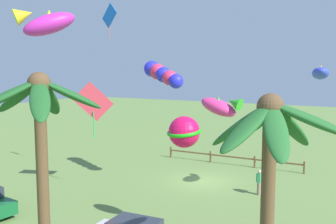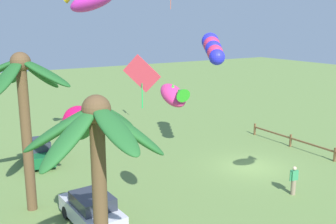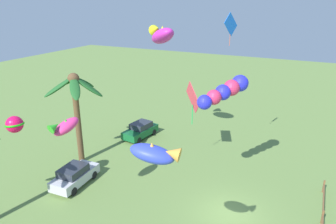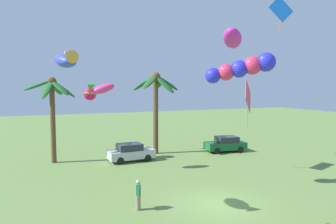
% 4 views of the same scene
% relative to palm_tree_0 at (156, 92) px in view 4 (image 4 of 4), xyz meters
% --- Properties ---
extents(ground_plane, '(120.00, 120.00, 0.00)m').
position_rel_palm_tree_0_xyz_m(ground_plane, '(-1.43, -13.33, -5.89)').
color(ground_plane, olive).
extents(palm_tree_0, '(4.45, 4.58, 7.74)m').
position_rel_palm_tree_0_xyz_m(palm_tree_0, '(0.00, 0.00, 0.00)').
color(palm_tree_0, brown).
rests_on(palm_tree_0, ground).
extents(palm_tree_1, '(4.15, 3.84, 7.17)m').
position_rel_palm_tree_0_xyz_m(palm_tree_1, '(-9.20, -0.04, -0.38)').
color(palm_tree_1, brown).
rests_on(palm_tree_1, ground).
extents(parked_car_0, '(4.10, 2.23, 1.51)m').
position_rel_palm_tree_0_xyz_m(parked_car_0, '(6.53, -1.96, -5.14)').
color(parked_car_0, '#145B2D').
rests_on(parked_car_0, ground).
extents(parked_car_1, '(3.98, 1.89, 1.51)m').
position_rel_palm_tree_0_xyz_m(parked_car_1, '(-3.09, -1.98, -5.14)').
color(parked_car_1, '#BCBCC1').
rests_on(parked_car_1, ground).
extents(spectator_0, '(0.29, 0.54, 1.59)m').
position_rel_palm_tree_0_xyz_m(spectator_0, '(-5.67, -12.34, -5.08)').
color(spectator_0, gray).
rests_on(spectator_0, ground).
extents(kite_ball_0, '(1.60, 1.60, 1.07)m').
position_rel_palm_tree_0_xyz_m(kite_ball_0, '(-6.21, -0.53, -0.15)').
color(kite_ball_0, '#E70F52').
extents(kite_fish_1, '(3.18, 3.53, 2.05)m').
position_rel_palm_tree_0_xyz_m(kite_fish_1, '(4.82, -5.30, 4.54)').
color(kite_fish_1, '#D129AF').
extents(kite_diamond_2, '(1.63, 0.55, 2.37)m').
position_rel_palm_tree_0_xyz_m(kite_diamond_2, '(4.63, -11.01, 5.51)').
color(kite_diamond_2, blue).
extents(kite_diamond_3, '(1.87, 1.90, 3.63)m').
position_rel_palm_tree_0_xyz_m(kite_diamond_3, '(4.10, -8.44, -0.20)').
color(kite_diamond_3, '#E73D51').
extents(kite_fish_4, '(1.22, 2.17, 0.94)m').
position_rel_palm_tree_0_xyz_m(kite_fish_4, '(-9.00, -12.08, 1.72)').
color(kite_fish_4, blue).
extents(kite_fish_5, '(2.12, 1.17, 1.12)m').
position_rel_palm_tree_0_xyz_m(kite_fish_5, '(-5.99, -4.54, 0.36)').
color(kite_fish_5, '#EE3482').
extents(kite_tube_6, '(3.72, 2.58, 1.82)m').
position_rel_palm_tree_0_xyz_m(kite_tube_6, '(1.01, -11.90, 1.58)').
color(kite_tube_6, '#2729EF').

